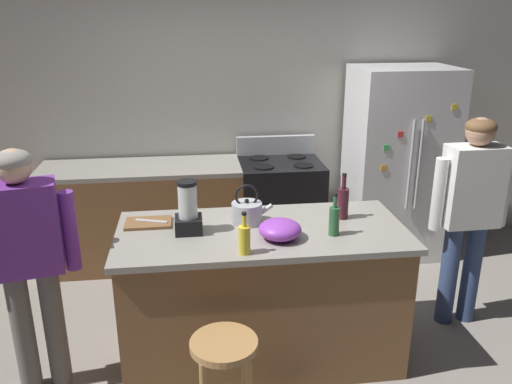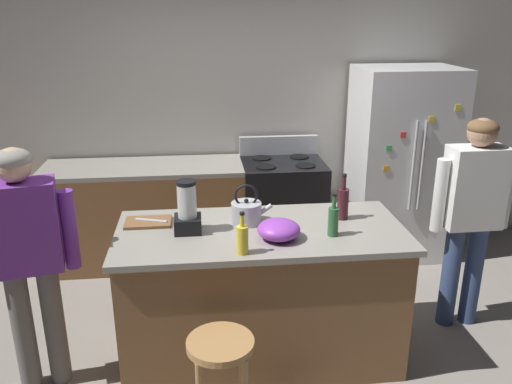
{
  "view_description": "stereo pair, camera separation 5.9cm",
  "coord_description": "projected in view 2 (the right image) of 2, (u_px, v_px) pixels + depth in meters",
  "views": [
    {
      "loc": [
        -0.43,
        -3.05,
        2.28
      ],
      "look_at": [
        0.0,
        0.3,
        1.1
      ],
      "focal_mm": 36.62,
      "sensor_mm": 36.0,
      "label": 1
    },
    {
      "loc": [
        -0.38,
        -3.06,
        2.28
      ],
      "look_at": [
        0.0,
        0.3,
        1.1
      ],
      "focal_mm": 36.62,
      "sensor_mm": 36.0,
      "label": 2
    }
  ],
  "objects": [
    {
      "name": "mixing_bowl",
      "position": [
        279.0,
        230.0,
        3.2
      ],
      "size": [
        0.27,
        0.27,
        0.12
      ],
      "primitive_type": "ellipsoid",
      "color": "purple",
      "rests_on": "kitchen_island"
    },
    {
      "name": "bottle_olive_oil",
      "position": [
        333.0,
        220.0,
        3.23
      ],
      "size": [
        0.07,
        0.07,
        0.28
      ],
      "color": "#2D6638",
      "rests_on": "kitchen_island"
    },
    {
      "name": "ground_plane",
      "position": [
        261.0,
        353.0,
        3.66
      ],
      "size": [
        14.0,
        14.0,
        0.0
      ],
      "primitive_type": "plane",
      "color": "gray"
    },
    {
      "name": "blender_appliance",
      "position": [
        187.0,
        210.0,
        3.27
      ],
      "size": [
        0.17,
        0.17,
        0.34
      ],
      "color": "black",
      "rests_on": "kitchen_island"
    },
    {
      "name": "bottle_wine",
      "position": [
        343.0,
        203.0,
        3.48
      ],
      "size": [
        0.08,
        0.08,
        0.32
      ],
      "color": "#471923",
      "rests_on": "kitchen_island"
    },
    {
      "name": "chef_knife",
      "position": [
        151.0,
        220.0,
        3.43
      ],
      "size": [
        0.22,
        0.1,
        0.01
      ],
      "primitive_type": "cube",
      "rotation": [
        0.0,
        0.0,
        -0.33
      ],
      "color": "#B7BABF",
      "rests_on": "cutting_board"
    },
    {
      "name": "person_by_island_left",
      "position": [
        27.0,
        250.0,
        3.07
      ],
      "size": [
        0.6,
        0.3,
        1.56
      ],
      "color": "#66605B",
      "rests_on": "ground_plane"
    },
    {
      "name": "bottle_soda",
      "position": [
        242.0,
        238.0,
        2.99
      ],
      "size": [
        0.07,
        0.07,
        0.26
      ],
      "color": "yellow",
      "rests_on": "kitchen_island"
    },
    {
      "name": "back_counter_run",
      "position": [
        156.0,
        214.0,
        4.87
      ],
      "size": [
        2.0,
        0.64,
        0.95
      ],
      "color": "brown",
      "rests_on": "ground_plane"
    },
    {
      "name": "stove_range",
      "position": [
        282.0,
        209.0,
        4.97
      ],
      "size": [
        0.76,
        0.65,
        1.13
      ],
      "color": "black",
      "rests_on": "ground_plane"
    },
    {
      "name": "back_wall",
      "position": [
        237.0,
        111.0,
        5.04
      ],
      "size": [
        8.0,
        0.1,
        2.7
      ],
      "primitive_type": "cube",
      "color": "#BCB7AD",
      "rests_on": "ground_plane"
    },
    {
      "name": "tea_kettle",
      "position": [
        247.0,
        212.0,
        3.43
      ],
      "size": [
        0.28,
        0.2,
        0.27
      ],
      "color": "#B7BABF",
      "rests_on": "kitchen_island"
    },
    {
      "name": "refrigerator",
      "position": [
        401.0,
        164.0,
        4.93
      ],
      "size": [
        0.9,
        0.73,
        1.8
      ],
      "color": "silver",
      "rests_on": "ground_plane"
    },
    {
      "name": "person_by_sink_right",
      "position": [
        472.0,
        205.0,
        3.72
      ],
      "size": [
        0.59,
        0.23,
        1.59
      ],
      "color": "#384C7A",
      "rests_on": "ground_plane"
    },
    {
      "name": "bar_stool",
      "position": [
        221.0,
        363.0,
        2.77
      ],
      "size": [
        0.36,
        0.36,
        0.64
      ],
      "color": "#B7844C",
      "rests_on": "ground_plane"
    },
    {
      "name": "cutting_board",
      "position": [
        148.0,
        222.0,
        3.44
      ],
      "size": [
        0.3,
        0.2,
        0.02
      ],
      "primitive_type": "cube",
      "color": "brown",
      "rests_on": "kitchen_island"
    },
    {
      "name": "kitchen_island",
      "position": [
        261.0,
        294.0,
        3.5
      ],
      "size": [
        1.86,
        0.85,
        0.95
      ],
      "color": "brown",
      "rests_on": "ground_plane"
    }
  ]
}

